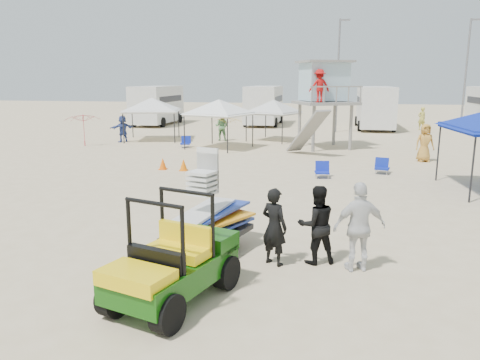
% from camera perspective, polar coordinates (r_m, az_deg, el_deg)
% --- Properties ---
extents(ground, '(140.00, 140.00, 0.00)m').
position_cam_1_polar(ground, '(9.50, -6.58, -11.34)').
color(ground, beige).
rests_on(ground, ground).
extents(utility_cart, '(1.89, 2.70, 1.86)m').
position_cam_1_polar(utility_cart, '(8.12, -8.46, -8.97)').
color(utility_cart, '#11490B').
rests_on(utility_cart, ground).
extents(surf_trailer, '(1.81, 2.54, 2.06)m').
position_cam_1_polar(surf_trailer, '(10.23, -4.09, -4.56)').
color(surf_trailer, black).
rests_on(surf_trailer, ground).
extents(man_left, '(0.71, 0.63, 1.63)m').
position_cam_1_polar(man_left, '(9.68, 4.20, -5.68)').
color(man_left, black).
rests_on(man_left, ground).
extents(man_mid, '(0.98, 0.88, 1.66)m').
position_cam_1_polar(man_mid, '(9.86, 9.31, -5.39)').
color(man_mid, black).
rests_on(man_mid, ground).
extents(man_right, '(1.15, 0.77, 1.82)m').
position_cam_1_polar(man_right, '(9.61, 14.36, -5.58)').
color(man_right, silver).
rests_on(man_right, ground).
extents(lifeguard_tower, '(3.88, 3.88, 4.70)m').
position_cam_1_polar(lifeguard_tower, '(26.71, 10.24, 11.35)').
color(lifeguard_tower, gray).
rests_on(lifeguard_tower, ground).
extents(canopy_white_a, '(3.72, 3.72, 3.11)m').
position_cam_1_polar(canopy_white_a, '(26.23, -2.59, 9.47)').
color(canopy_white_a, black).
rests_on(canopy_white_a, ground).
extents(canopy_white_b, '(3.90, 3.90, 3.08)m').
position_cam_1_polar(canopy_white_b, '(30.32, -10.74, 9.56)').
color(canopy_white_b, black).
rests_on(canopy_white_b, ground).
extents(canopy_white_c, '(3.44, 3.44, 2.96)m').
position_cam_1_polar(canopy_white_c, '(29.65, 4.14, 9.45)').
color(canopy_white_c, black).
rests_on(canopy_white_c, ground).
extents(umbrella_a, '(2.18, 2.22, 1.88)m').
position_cam_1_polar(umbrella_a, '(28.57, -18.54, 5.81)').
color(umbrella_a, red).
rests_on(umbrella_a, ground).
extents(umbrella_b, '(2.21, 2.24, 1.63)m').
position_cam_1_polar(umbrella_b, '(28.18, -1.55, 6.08)').
color(umbrella_b, yellow).
rests_on(umbrella_b, ground).
extents(cone_near, '(0.34, 0.34, 0.50)m').
position_cam_1_polar(cone_near, '(19.93, -6.90, 1.85)').
color(cone_near, orange).
rests_on(cone_near, ground).
extents(cone_far, '(0.34, 0.34, 0.50)m').
position_cam_1_polar(cone_far, '(20.32, -9.39, 1.97)').
color(cone_far, '#F85E07').
rests_on(cone_far, ground).
extents(beach_chair_a, '(0.67, 0.73, 0.64)m').
position_cam_1_polar(beach_chair_a, '(26.89, -6.66, 4.64)').
color(beach_chair_a, '#0F23A2').
rests_on(beach_chair_a, ground).
extents(beach_chair_b, '(0.60, 0.65, 0.64)m').
position_cam_1_polar(beach_chair_b, '(18.66, 9.98, 1.25)').
color(beach_chair_b, '#0F21AA').
rests_on(beach_chair_b, ground).
extents(beach_chair_c, '(0.65, 0.70, 0.64)m').
position_cam_1_polar(beach_chair_c, '(20.05, 16.92, 1.66)').
color(beach_chair_c, '#0D2197').
rests_on(beach_chair_c, ground).
extents(rv_far_left, '(2.64, 6.80, 3.25)m').
position_cam_1_polar(rv_far_left, '(41.06, -10.06, 9.18)').
color(rv_far_left, silver).
rests_on(rv_far_left, ground).
extents(rv_mid_left, '(2.65, 6.50, 3.25)m').
position_cam_1_polar(rv_mid_left, '(40.24, 2.94, 9.29)').
color(rv_mid_left, silver).
rests_on(rv_mid_left, ground).
extents(rv_mid_right, '(2.64, 7.00, 3.25)m').
position_cam_1_polar(rv_mid_right, '(38.47, 16.16, 8.71)').
color(rv_mid_right, silver).
rests_on(rv_mid_right, ground).
extents(light_pole_left, '(0.14, 0.14, 8.00)m').
position_cam_1_polar(light_pole_left, '(35.29, 11.82, 12.24)').
color(light_pole_left, slate).
rests_on(light_pole_left, ground).
extents(light_pole_right, '(0.14, 0.14, 8.00)m').
position_cam_1_polar(light_pole_right, '(37.94, 25.79, 11.28)').
color(light_pole_right, slate).
rests_on(light_pole_right, ground).
extents(distant_beachgoers, '(20.49, 15.83, 1.78)m').
position_cam_1_polar(distant_beachgoers, '(28.40, 2.24, 6.23)').
color(distant_beachgoers, '#50804C').
rests_on(distant_beachgoers, ground).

